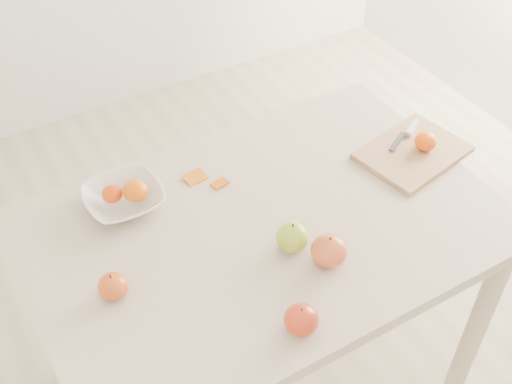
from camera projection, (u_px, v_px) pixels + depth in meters
ground at (263, 377)px, 2.16m from camera, size 3.50×3.50×0.00m
table at (265, 249)px, 1.71m from camera, size 1.20×0.80×0.75m
cutting_board at (413, 153)px, 1.84m from camera, size 0.33×0.27×0.02m
board_tangerine at (425, 141)px, 1.82m from camera, size 0.06×0.06×0.05m
fruit_bowl at (124, 199)px, 1.68m from camera, size 0.20×0.20×0.05m
bowl_tangerine_near at (112, 194)px, 1.66m from camera, size 0.05×0.05×0.05m
bowl_tangerine_far at (135, 191)px, 1.66m from camera, size 0.07×0.07×0.06m
orange_peel_a at (195, 178)px, 1.77m from camera, size 0.06×0.05×0.01m
orange_peel_b at (220, 184)px, 1.75m from camera, size 0.05×0.04×0.01m
paring_knife at (410, 130)px, 1.89m from camera, size 0.16×0.08×0.01m
apple_green at (292, 237)px, 1.56m from camera, size 0.08×0.08×0.07m
apple_red_c at (301, 320)px, 1.39m from camera, size 0.08×0.08×0.07m
apple_red_b at (113, 286)px, 1.46m from camera, size 0.07×0.07×0.06m
apple_red_e at (329, 251)px, 1.53m from camera, size 0.09×0.09×0.08m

